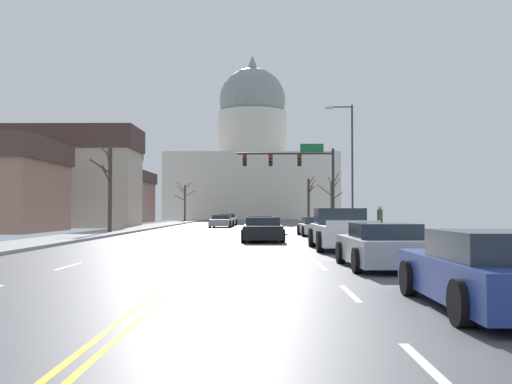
{
  "coord_description": "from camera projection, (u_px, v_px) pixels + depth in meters",
  "views": [
    {
      "loc": [
        1.87,
        -35.02,
        1.54
      ],
      "look_at": [
        1.15,
        29.02,
        3.58
      ],
      "focal_mm": 40.92,
      "sensor_mm": 36.0,
      "label": 1
    }
  ],
  "objects": [
    {
      "name": "flank_building_03",
      "position": [
        98.0,
        185.0,
        62.84
      ],
      "size": [
        8.6,
        6.32,
        8.59
      ],
      "color": "tan",
      "rests_on": "ground"
    },
    {
      "name": "sedan_near_01",
      "position": [
        317.0,
        227.0,
        35.56
      ],
      "size": [
        2.22,
        4.36,
        1.14
      ],
      "color": "silver",
      "rests_on": "ground"
    },
    {
      "name": "bare_tree_00",
      "position": [
        309.0,
        199.0,
        77.49
      ],
      "size": [
        1.19,
        2.26,
        5.92
      ],
      "color": "#423328",
      "rests_on": "ground"
    },
    {
      "name": "sedan_oncoming_01",
      "position": [
        227.0,
        220.0,
        61.67
      ],
      "size": [
        2.21,
        4.51,
        1.21
      ],
      "color": "#9EA3A8",
      "rests_on": "ground"
    },
    {
      "name": "sedan_near_00",
      "position": [
        260.0,
        224.0,
        42.12
      ],
      "size": [
        2.11,
        4.56,
        1.16
      ],
      "color": "#9EA3A8",
      "rests_on": "ground"
    },
    {
      "name": "signal_gantry",
      "position": [
        298.0,
        167.0,
        47.26
      ],
      "size": [
        7.91,
        0.41,
        6.83
      ],
      "color": "#28282D",
      "rests_on": "ground"
    },
    {
      "name": "capitol_building",
      "position": [
        252.0,
        165.0,
        107.5
      ],
      "size": [
        29.96,
        20.5,
        30.37
      ],
      "color": "beige",
      "rests_on": "ground"
    },
    {
      "name": "flank_building_00",
      "position": [
        102.0,
        197.0,
        75.67
      ],
      "size": [
        12.45,
        10.21,
        6.55
      ],
      "color": "#8C6656",
      "rests_on": "ground"
    },
    {
      "name": "bare_tree_02",
      "position": [
        332.0,
        202.0,
        56.95
      ],
      "size": [
        2.55,
        1.56,
        5.04
      ],
      "color": "brown",
      "rests_on": "ground"
    },
    {
      "name": "ground",
      "position": [
        231.0,
        236.0,
        34.97
      ],
      "size": [
        20.0,
        180.0,
        0.2
      ],
      "color": "#4C4C51"
    },
    {
      "name": "sedan_oncoming_00",
      "position": [
        222.0,
        221.0,
        53.57
      ],
      "size": [
        2.14,
        4.74,
        1.14
      ],
      "color": "#9EA3A8",
      "rests_on": "ground"
    },
    {
      "name": "street_lamp_right",
      "position": [
        349.0,
        157.0,
        41.02
      ],
      "size": [
        1.97,
        0.24,
        8.87
      ],
      "color": "#333338",
      "rests_on": "ground"
    },
    {
      "name": "pickup_truck_near_03",
      "position": [
        342.0,
        231.0,
        23.22
      ],
      "size": [
        2.39,
        5.56,
        1.63
      ],
      "color": "silver",
      "rests_on": "ground"
    },
    {
      "name": "sedan_near_04",
      "position": [
        382.0,
        247.0,
        15.58
      ],
      "size": [
        2.07,
        4.33,
        1.2
      ],
      "color": "#9EA3A8",
      "rests_on": "ground"
    },
    {
      "name": "bare_tree_03",
      "position": [
        185.0,
        201.0,
        78.88
      ],
      "size": [
        2.84,
        1.78,
        5.29
      ],
      "color": "brown",
      "rests_on": "ground"
    },
    {
      "name": "flank_building_01",
      "position": [
        74.0,
        177.0,
        53.67
      ],
      "size": [
        11.96,
        6.28,
        9.17
      ],
      "color": "#B2A38E",
      "rests_on": "ground"
    },
    {
      "name": "bicycle_parked",
      "position": [
        375.0,
        228.0,
        34.62
      ],
      "size": [
        0.12,
        1.77,
        0.85
      ],
      "color": "black",
      "rests_on": "ground"
    },
    {
      "name": "bare_tree_01",
      "position": [
        109.0,
        187.0,
        38.28
      ],
      "size": [
        1.41,
        2.46,
        5.98
      ],
      "color": "#423328",
      "rests_on": "ground"
    },
    {
      "name": "sedan_near_02",
      "position": [
        263.0,
        230.0,
        29.24
      ],
      "size": [
        2.15,
        4.69,
        1.21
      ],
      "color": "black",
      "rests_on": "ground"
    },
    {
      "name": "sedan_near_05",
      "position": [
        488.0,
        272.0,
        9.05
      ],
      "size": [
        1.96,
        4.61,
        1.24
      ],
      "color": "navy",
      "rests_on": "ground"
    },
    {
      "name": "pedestrian_00",
      "position": [
        380.0,
        218.0,
        35.51
      ],
      "size": [
        0.35,
        0.34,
        1.69
      ],
      "color": "#33333D",
      "rests_on": "ground"
    }
  ]
}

